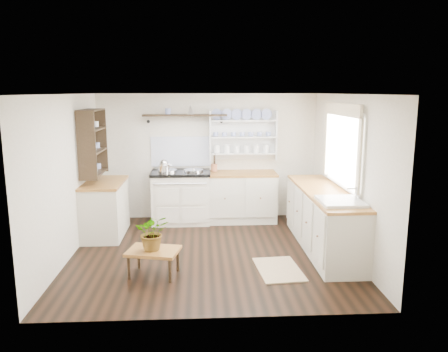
{
  "coord_description": "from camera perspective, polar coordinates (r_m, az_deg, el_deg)",
  "views": [
    {
      "loc": [
        -0.13,
        -6.11,
        2.34
      ],
      "look_at": [
        0.22,
        0.25,
        1.1
      ],
      "focal_mm": 35.0,
      "sensor_mm": 36.0,
      "label": 1
    }
  ],
  "objects": [
    {
      "name": "floor",
      "position": [
        6.54,
        -1.8,
        -9.95
      ],
      "size": [
        4.0,
        3.8,
        0.01
      ],
      "primitive_type": "cube",
      "color": "black",
      "rests_on": "ground"
    },
    {
      "name": "wall_back",
      "position": [
        8.09,
        -2.17,
        2.56
      ],
      "size": [
        4.0,
        0.02,
        2.3
      ],
      "primitive_type": "cube",
      "color": "beige",
      "rests_on": "ground"
    },
    {
      "name": "wall_right",
      "position": [
        6.57,
        15.84,
        0.17
      ],
      "size": [
        0.02,
        3.8,
        2.3
      ],
      "primitive_type": "cube",
      "color": "beige",
      "rests_on": "ground"
    },
    {
      "name": "wall_left",
      "position": [
        6.5,
        -19.8,
        -0.19
      ],
      "size": [
        0.02,
        3.8,
        2.3
      ],
      "primitive_type": "cube",
      "color": "beige",
      "rests_on": "ground"
    },
    {
      "name": "ceiling",
      "position": [
        6.11,
        -1.94,
        10.64
      ],
      "size": [
        4.0,
        3.8,
        0.01
      ],
      "primitive_type": "cube",
      "color": "white",
      "rests_on": "wall_back"
    },
    {
      "name": "window",
      "position": [
        6.64,
        15.19,
        3.93
      ],
      "size": [
        0.08,
        1.55,
        1.22
      ],
      "color": "white",
      "rests_on": "wall_right"
    },
    {
      "name": "aga_cooker",
      "position": [
        7.91,
        -5.63,
        -2.66
      ],
      "size": [
        1.05,
        0.73,
        0.97
      ],
      "color": "white",
      "rests_on": "floor"
    },
    {
      "name": "back_cabinets",
      "position": [
        7.96,
        2.23,
        -2.64
      ],
      "size": [
        1.27,
        0.63,
        0.9
      ],
      "color": "beige",
      "rests_on": "floor"
    },
    {
      "name": "right_cabinets",
      "position": [
        6.74,
        12.83,
        -5.46
      ],
      "size": [
        0.62,
        2.43,
        0.9
      ],
      "color": "beige",
      "rests_on": "floor"
    },
    {
      "name": "belfast_sink",
      "position": [
        5.96,
        14.93,
        -4.34
      ],
      "size": [
        0.55,
        0.6,
        0.45
      ],
      "color": "white",
      "rests_on": "right_cabinets"
    },
    {
      "name": "left_cabinets",
      "position": [
        7.42,
        -15.27,
        -4.05
      ],
      "size": [
        0.62,
        1.13,
        0.9
      ],
      "color": "beige",
      "rests_on": "floor"
    },
    {
      "name": "plate_rack",
      "position": [
        8.05,
        2.47,
        5.41
      ],
      "size": [
        1.2,
        0.22,
        0.9
      ],
      "color": "white",
      "rests_on": "wall_back"
    },
    {
      "name": "high_shelf",
      "position": [
        7.9,
        -5.12,
        7.85
      ],
      "size": [
        1.5,
        0.29,
        0.16
      ],
      "color": "black",
      "rests_on": "wall_back"
    },
    {
      "name": "left_shelving",
      "position": [
        7.25,
        -16.78,
        4.3
      ],
      "size": [
        0.28,
        0.8,
        1.05
      ],
      "primitive_type": "cube",
      "color": "black",
      "rests_on": "wall_left"
    },
    {
      "name": "kettle",
      "position": [
        7.69,
        -7.83,
        1.24
      ],
      "size": [
        0.19,
        0.19,
        0.23
      ],
      "primitive_type": null,
      "color": "silver",
      "rests_on": "aga_cooker"
    },
    {
      "name": "utensil_crock",
      "position": [
        7.91,
        -1.31,
        1.09
      ],
      "size": [
        0.12,
        0.12,
        0.13
      ],
      "primitive_type": "cylinder",
      "color": "#9F5C3A",
      "rests_on": "back_cabinets"
    },
    {
      "name": "center_table",
      "position": [
        5.75,
        -9.2,
        -9.89
      ],
      "size": [
        0.72,
        0.59,
        0.35
      ],
      "rotation": [
        0.0,
        0.0,
        -0.22
      ],
      "color": "brown",
      "rests_on": "floor"
    },
    {
      "name": "potted_plant",
      "position": [
        5.65,
        -9.29,
        -7.24
      ],
      "size": [
        0.46,
        0.41,
        0.47
      ],
      "primitive_type": "imported",
      "rotation": [
        0.0,
        0.0,
        0.12
      ],
      "color": "#3F7233",
      "rests_on": "center_table"
    },
    {
      "name": "floor_rug",
      "position": [
        5.98,
        7.17,
        -12.01
      ],
      "size": [
        0.62,
        0.89,
        0.02
      ],
      "primitive_type": "cube",
      "rotation": [
        0.0,
        0.0,
        0.08
      ],
      "color": "olive",
      "rests_on": "floor"
    }
  ]
}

